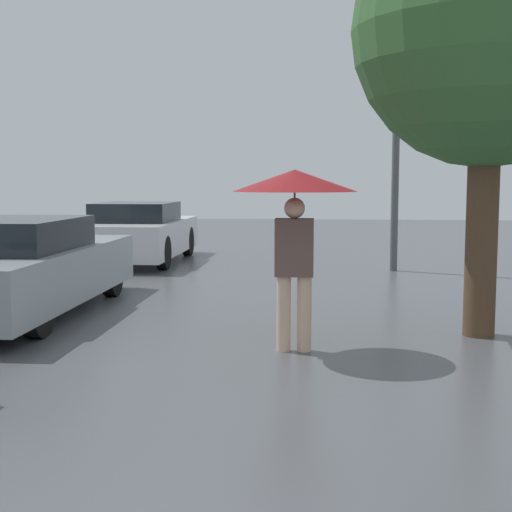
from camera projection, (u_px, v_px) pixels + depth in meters
name	position (u px, v px, depth m)	size (l,w,h in m)	color
pedestrian	(295.00, 199.00, 7.01)	(1.23, 1.23, 1.82)	beige
parked_car_middle	(15.00, 268.00, 9.15)	(1.87, 4.58, 1.23)	#9EA3A8
parked_car_farthest	(139.00, 233.00, 14.95)	(1.78, 4.18, 1.25)	silver
tree	(488.00, 32.00, 7.55)	(2.90, 2.90, 4.75)	brown
street_lamp	(397.00, 102.00, 13.18)	(0.39, 0.39, 4.69)	#515456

